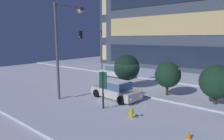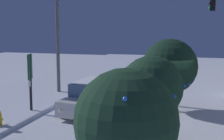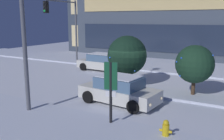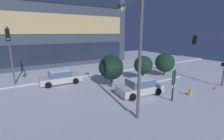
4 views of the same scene
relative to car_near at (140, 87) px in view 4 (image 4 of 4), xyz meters
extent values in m
plane|color=silver|center=(-0.82, 3.11, -0.71)|extent=(52.00, 52.00, 0.00)
cube|color=silver|center=(-0.82, -4.82, -0.64)|extent=(52.00, 5.20, 0.14)
cube|color=silver|center=(-0.82, 11.05, -0.64)|extent=(52.00, 5.20, 0.14)
cube|color=silver|center=(3.93, 2.69, -0.64)|extent=(9.00, 1.80, 0.14)
cube|color=#232D42|center=(-2.40, 16.13, 1.60)|extent=(22.30, 0.10, 3.08)
cube|color=#E5C67F|center=(-2.40, 16.13, 6.22)|extent=(22.30, 0.10, 3.08)
cube|color=#F9E09E|center=(-10.31, 16.62, 1.47)|extent=(11.71, 0.10, 2.90)
cube|color=#F9E09E|center=(-10.31, 16.62, 5.82)|extent=(11.71, 0.10, 2.90)
cube|color=silver|center=(0.00, 0.00, -0.18)|extent=(4.39, 2.23, 0.66)
cube|color=slate|center=(0.00, 0.00, 0.43)|extent=(2.44, 1.86, 0.60)
cube|color=white|center=(0.00, 0.00, 0.76)|extent=(2.26, 1.73, 0.04)
sphere|color=#F9E5B2|center=(2.19, 0.40, -0.21)|extent=(0.16, 0.16, 0.16)
sphere|color=#F9E5B2|center=(2.06, -0.83, -0.21)|extent=(0.16, 0.16, 0.16)
cylinder|color=black|center=(1.48, 0.77, -0.38)|extent=(0.68, 0.28, 0.66)
cylinder|color=black|center=(1.30, -1.04, -0.38)|extent=(0.68, 0.28, 0.66)
cylinder|color=black|center=(-1.30, 1.04, -0.38)|extent=(0.68, 0.28, 0.66)
cylinder|color=black|center=(-1.48, -0.77, -0.38)|extent=(0.68, 0.28, 0.66)
cube|color=silver|center=(-5.40, 7.16, -0.18)|extent=(4.46, 1.97, 0.66)
cube|color=slate|center=(-5.40, 7.16, 0.43)|extent=(2.43, 1.72, 0.60)
cube|color=white|center=(-5.40, 7.16, 0.76)|extent=(2.25, 1.60, 0.04)
sphere|color=#F9E5B2|center=(-7.64, 6.62, -0.21)|extent=(0.16, 0.16, 0.16)
sphere|color=#F9E5B2|center=(-7.60, 7.86, -0.21)|extent=(0.16, 0.16, 0.16)
cylinder|color=black|center=(-6.89, 6.30, -0.38)|extent=(0.67, 0.24, 0.66)
cylinder|color=black|center=(-6.82, 8.12, -0.38)|extent=(0.67, 0.24, 0.66)
cylinder|color=black|center=(-3.99, 6.20, -0.38)|extent=(0.67, 0.24, 0.66)
cylinder|color=black|center=(-3.92, 8.02, -0.38)|extent=(0.67, 0.24, 0.66)
cylinder|color=#565960|center=(8.76, -1.23, 4.66)|extent=(0.12, 3.58, 0.12)
cube|color=black|center=(8.76, 0.56, 4.06)|extent=(0.32, 0.36, 1.00)
sphere|color=black|center=(8.76, 0.75, 4.38)|extent=(0.20, 0.20, 0.20)
sphere|color=black|center=(8.76, 0.75, 4.06)|extent=(0.20, 0.20, 0.20)
sphere|color=green|center=(8.76, 0.75, 3.74)|extent=(0.20, 0.20, 0.20)
cube|color=black|center=(8.76, -2.80, 1.69)|extent=(0.20, 0.24, 0.36)
cylinder|color=#565960|center=(-9.80, 9.25, 2.41)|extent=(0.18, 0.18, 6.24)
cylinder|color=#565960|center=(-9.80, 7.19, 5.33)|extent=(0.12, 4.12, 0.12)
cube|color=black|center=(-9.80, 5.13, 4.73)|extent=(0.32, 0.36, 1.00)
sphere|color=black|center=(-9.80, 4.94, 5.05)|extent=(0.20, 0.20, 0.20)
sphere|color=black|center=(-9.80, 4.94, 4.73)|extent=(0.20, 0.20, 0.20)
sphere|color=green|center=(-9.80, 4.94, 4.41)|extent=(0.20, 0.20, 0.20)
cylinder|color=#565960|center=(-3.15, -3.37, 3.10)|extent=(0.20, 0.20, 7.62)
cylinder|color=#565960|center=(-3.03, -2.24, 6.75)|extent=(0.35, 2.27, 0.10)
cube|color=#333338|center=(-2.91, -1.11, 6.65)|extent=(0.56, 0.36, 0.20)
sphere|color=#F9E5B2|center=(-2.91, -1.11, 6.52)|extent=(0.44, 0.44, 0.44)
cylinder|color=gold|center=(3.44, -2.82, -0.42)|extent=(0.26, 0.26, 0.58)
sphere|color=gold|center=(3.44, -2.82, -0.06)|extent=(0.22, 0.22, 0.22)
cylinder|color=gold|center=(3.26, -2.82, -0.39)|extent=(0.12, 0.10, 0.10)
cylinder|color=gold|center=(3.62, -2.82, -0.39)|extent=(0.12, 0.10, 0.10)
cylinder|color=black|center=(1.05, -2.77, 0.65)|extent=(0.12, 0.12, 2.72)
cube|color=#144C2D|center=(1.05, -2.77, 1.44)|extent=(0.55, 0.19, 1.14)
cube|color=white|center=(1.05, -2.77, 0.69)|extent=(0.44, 0.15, 0.24)
cylinder|color=#473323|center=(6.93, 3.14, -0.32)|extent=(0.22, 0.22, 0.79)
sphere|color=#193823|center=(6.93, 3.14, 1.13)|extent=(2.47, 2.47, 2.47)
sphere|color=blue|center=(7.38, 3.53, 0.03)|extent=(0.10, 0.10, 0.10)
sphere|color=blue|center=(6.58, 4.19, 1.70)|extent=(0.10, 0.10, 0.10)
sphere|color=blue|center=(5.73, 3.45, 1.25)|extent=(0.10, 0.10, 0.10)
sphere|color=blue|center=(8.08, 2.69, 0.94)|extent=(0.10, 0.10, 0.10)
sphere|color=blue|center=(7.71, 3.78, 0.40)|extent=(0.10, 0.10, 0.10)
sphere|color=blue|center=(7.91, 3.34, 1.88)|extent=(0.10, 0.10, 0.10)
cylinder|color=#473323|center=(3.19, 3.11, -0.21)|extent=(0.22, 0.22, 1.00)
sphere|color=#193823|center=(3.19, 3.11, 1.21)|extent=(2.18, 2.18, 2.18)
sphere|color=blue|center=(2.63, 2.26, 1.63)|extent=(0.10, 0.10, 0.10)
sphere|color=blue|center=(2.55, 3.99, 1.05)|extent=(0.10, 0.10, 0.10)
sphere|color=blue|center=(2.33, 2.44, 1.37)|extent=(0.10, 0.10, 0.10)
sphere|color=blue|center=(2.57, 2.45, 0.59)|extent=(0.10, 0.10, 0.10)
sphere|color=blue|center=(4.13, 3.05, 1.78)|extent=(0.10, 0.10, 0.10)
sphere|color=blue|center=(3.27, 4.20, 1.33)|extent=(0.10, 0.10, 0.10)
cylinder|color=#473323|center=(-1.13, 3.25, -0.20)|extent=(0.22, 0.22, 1.02)
sphere|color=black|center=(-1.13, 3.25, 1.40)|extent=(2.57, 2.57, 2.57)
sphere|color=blue|center=(-0.33, 2.71, 0.53)|extent=(0.10, 0.10, 0.10)
sphere|color=blue|center=(-1.72, 4.24, 1.99)|extent=(0.10, 0.10, 0.10)
sphere|color=blue|center=(-1.49, 2.66, 0.30)|extent=(0.10, 0.10, 0.10)
sphere|color=blue|center=(-1.78, 2.12, 1.35)|extent=(0.10, 0.10, 0.10)
sphere|color=blue|center=(-0.55, 4.18, 0.72)|extent=(0.10, 0.10, 0.10)
cone|color=orange|center=(7.01, -3.20, -0.44)|extent=(0.36, 0.36, 0.55)
camera|label=1|loc=(9.58, -12.41, 4.27)|focal=31.03mm
camera|label=2|loc=(14.16, 4.88, 3.37)|focal=52.91mm
camera|label=3|loc=(6.00, -11.48, 3.70)|focal=40.53mm
camera|label=4|loc=(-9.66, -10.66, 4.93)|focal=25.88mm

